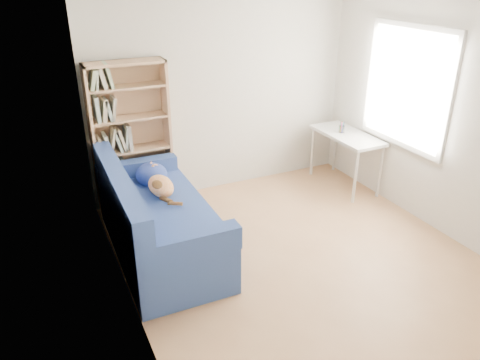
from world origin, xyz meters
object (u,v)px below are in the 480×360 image
object	(u,v)px
bookshelf	(132,145)
pen_cup	(342,128)
sofa	(156,221)
desk	(347,140)

from	to	relation	value
bookshelf	pen_cup	xyz separation A→B (m)	(2.70, -0.47, -0.04)
sofa	pen_cup	bearing A→B (deg)	13.00
sofa	bookshelf	xyz separation A→B (m)	(0.05, 1.07, 0.47)
sofa	bookshelf	world-z (taller)	bookshelf
sofa	pen_cup	xyz separation A→B (m)	(2.75, 0.60, 0.44)
sofa	pen_cup	distance (m)	2.85
sofa	pen_cup	world-z (taller)	sofa
pen_cup	sofa	bearing A→B (deg)	-167.71
sofa	desk	world-z (taller)	sofa
bookshelf	pen_cup	world-z (taller)	bookshelf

